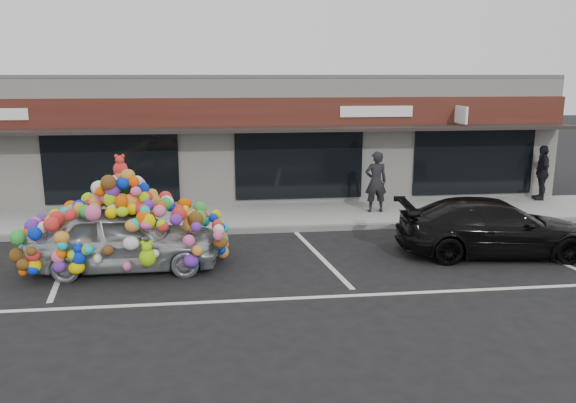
{
  "coord_description": "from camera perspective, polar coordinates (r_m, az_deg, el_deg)",
  "views": [
    {
      "loc": [
        0.52,
        -12.59,
        4.32
      ],
      "look_at": [
        2.16,
        1.4,
        1.12
      ],
      "focal_mm": 35.0,
      "sensor_mm": 36.0,
      "label": 1
    }
  ],
  "objects": [
    {
      "name": "shop_building",
      "position": [
        21.15,
        -8.09,
        6.81
      ],
      "size": [
        24.0,
        7.2,
        4.31
      ],
      "color": "silver",
      "rests_on": "ground"
    },
    {
      "name": "parking_stripe_mid",
      "position": [
        13.69,
        3.28,
        -5.61
      ],
      "size": [
        0.73,
        4.37,
        0.01
      ],
      "primitive_type": "cube",
      "rotation": [
        0.0,
        0.0,
        0.14
      ],
      "color": "silver",
      "rests_on": "ground"
    },
    {
      "name": "ground",
      "position": [
        13.33,
        -8.59,
        -6.28
      ],
      "size": [
        90.0,
        90.0,
        0.0
      ],
      "primitive_type": "plane",
      "color": "black",
      "rests_on": "ground"
    },
    {
      "name": "pedestrian_c",
      "position": [
        20.85,
        24.39,
        2.69
      ],
      "size": [
        1.16,
        0.72,
        1.85
      ],
      "primitive_type": "imported",
      "rotation": [
        0.0,
        0.0,
        4.45
      ],
      "color": "#262328",
      "rests_on": "sidewalk"
    },
    {
      "name": "toy_car",
      "position": [
        13.13,
        -16.25,
        -2.9
      ],
      "size": [
        3.05,
        4.49,
        2.62
      ],
      "rotation": [
        0.0,
        0.0,
        1.57
      ],
      "color": "#B0B5BC",
      "rests_on": "ground"
    },
    {
      "name": "parking_stripe_right",
      "position": [
        15.53,
        23.37,
        -4.43
      ],
      "size": [
        0.73,
        4.37,
        0.01
      ],
      "primitive_type": "cube",
      "rotation": [
        0.0,
        0.0,
        0.14
      ],
      "color": "silver",
      "rests_on": "ground"
    },
    {
      "name": "parking_stripe_left",
      "position": [
        14.01,
        -21.84,
        -6.12
      ],
      "size": [
        0.73,
        4.37,
        0.01
      ],
      "primitive_type": "cube",
      "rotation": [
        0.0,
        0.0,
        0.14
      ],
      "color": "silver",
      "rests_on": "ground"
    },
    {
      "name": "kerb",
      "position": [
        15.69,
        -8.33,
        -3.05
      ],
      "size": [
        26.0,
        0.18,
        0.16
      ],
      "primitive_type": "cube",
      "color": "slate",
      "rests_on": "ground"
    },
    {
      "name": "lane_line",
      "position": [
        11.26,
        1.42,
        -9.76
      ],
      "size": [
        14.0,
        0.12,
        0.01
      ],
      "primitive_type": "cube",
      "color": "silver",
      "rests_on": "ground"
    },
    {
      "name": "black_sedan",
      "position": [
        14.59,
        20.2,
        -2.47
      ],
      "size": [
        2.36,
        4.85,
        1.36
      ],
      "primitive_type": "imported",
      "rotation": [
        0.0,
        0.0,
        1.47
      ],
      "color": "black",
      "rests_on": "ground"
    },
    {
      "name": "pedestrian_a",
      "position": [
        17.48,
        8.91,
        2.0
      ],
      "size": [
        0.69,
        0.45,
        1.89
      ],
      "primitive_type": "imported",
      "rotation": [
        0.0,
        0.0,
        3.14
      ],
      "color": "black",
      "rests_on": "sidewalk"
    },
    {
      "name": "sidewalk",
      "position": [
        17.14,
        -8.2,
        -1.69
      ],
      "size": [
        26.0,
        3.0,
        0.15
      ],
      "primitive_type": "cube",
      "color": "gray",
      "rests_on": "ground"
    }
  ]
}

